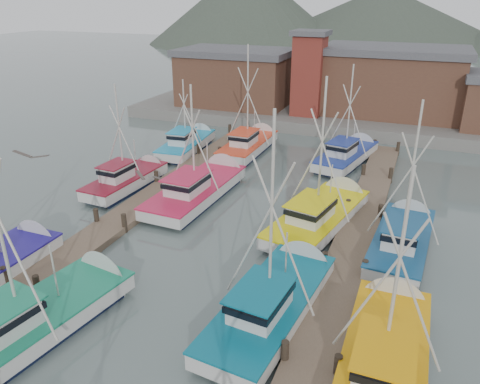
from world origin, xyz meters
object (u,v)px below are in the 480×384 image
at_px(boat_4, 39,318).
at_px(boat_12, 250,144).
at_px(lookout_tower, 309,73).
at_px(boat_8, 201,188).

height_order(boat_4, boat_12, boat_4).
distance_m(lookout_tower, boat_8, 22.20).
height_order(lookout_tower, boat_4, boat_4).
bearing_deg(boat_12, lookout_tower, 77.75).
distance_m(lookout_tower, boat_12, 11.99).
relative_size(lookout_tower, boat_12, 0.84).
height_order(lookout_tower, boat_12, lookout_tower).
bearing_deg(lookout_tower, boat_4, -93.38).
xyz_separation_m(lookout_tower, boat_4, (-2.17, -36.83, -4.86)).
bearing_deg(boat_12, boat_4, -88.71).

